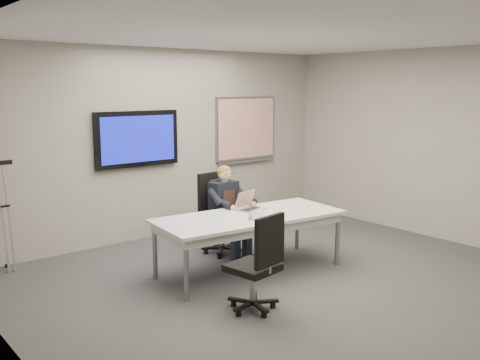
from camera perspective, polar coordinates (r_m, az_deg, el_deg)
floor at (r=6.15m, az=7.41°, el=-11.52°), size 6.00×6.00×0.02m
ceiling at (r=5.75m, az=8.06°, el=15.41°), size 6.00×6.00×0.02m
wall_back at (r=8.12m, az=-7.94°, el=3.91°), size 6.00×0.02×2.80m
wall_left at (r=4.17m, az=-21.80°, el=-2.45°), size 0.02×6.00×2.80m
wall_right at (r=8.23m, az=22.19°, el=3.34°), size 0.02×6.00×2.80m
conference_table at (r=6.49m, az=1.03°, el=-4.44°), size 2.39×1.20×0.71m
tv_display at (r=7.82m, az=-10.89°, el=4.33°), size 1.30×0.09×0.80m
whiteboard at (r=8.98m, az=0.65°, el=5.41°), size 1.25×0.08×1.10m
office_chair_far at (r=7.31m, az=-2.16°, el=-5.15°), size 0.58×0.58×1.09m
office_chair_near at (r=5.46m, az=1.73°, el=-10.69°), size 0.55×0.55×1.02m
seated_person at (r=7.09m, az=-0.96°, el=-4.37°), size 0.38×0.65×1.21m
crutch at (r=7.11m, az=-23.74°, el=-3.35°), size 0.20×0.54×1.45m
laptop at (r=6.73m, az=0.98°, el=-2.71°), size 0.37×0.37×0.23m
name_tent at (r=6.30m, az=1.80°, el=-3.63°), size 0.29×0.15×0.11m
pen at (r=6.22m, az=2.72°, el=-4.28°), size 0.05×0.15×0.01m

